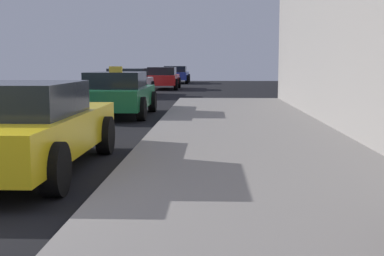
{
  "coord_description": "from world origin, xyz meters",
  "views": [
    {
      "loc": [
        3.28,
        -5.02,
        1.54
      ],
      "look_at": [
        3.02,
        1.73,
        0.71
      ],
      "focal_mm": 49.99,
      "sensor_mm": 36.0,
      "label": 1
    }
  ],
  "objects_px": {
    "car_white": "(129,82)",
    "car_blue": "(176,74)",
    "car_yellow": "(22,126)",
    "car_red": "(162,78)",
    "car_green": "(117,94)"
  },
  "relations": [
    {
      "from": "car_white",
      "to": "car_blue",
      "type": "height_order",
      "value": "same"
    },
    {
      "from": "car_yellow",
      "to": "car_blue",
      "type": "distance_m",
      "value": 32.73
    },
    {
      "from": "car_white",
      "to": "car_blue",
      "type": "distance_m",
      "value": 15.63
    },
    {
      "from": "car_red",
      "to": "car_blue",
      "type": "xyz_separation_m",
      "value": [
        0.15,
        9.13,
        0.0
      ]
    },
    {
      "from": "car_red",
      "to": "car_white",
      "type": "bearing_deg",
      "value": -98.46
    },
    {
      "from": "car_yellow",
      "to": "car_red",
      "type": "bearing_deg",
      "value": 90.52
    },
    {
      "from": "car_white",
      "to": "car_green",
      "type": "bearing_deg",
      "value": -83.12
    },
    {
      "from": "car_yellow",
      "to": "car_blue",
      "type": "height_order",
      "value": "same"
    },
    {
      "from": "car_blue",
      "to": "car_green",
      "type": "bearing_deg",
      "value": -90.01
    },
    {
      "from": "car_yellow",
      "to": "car_white",
      "type": "relative_size",
      "value": 1.03
    },
    {
      "from": "car_yellow",
      "to": "car_red",
      "type": "xyz_separation_m",
      "value": [
        -0.21,
        23.6,
        -0.0
      ]
    },
    {
      "from": "car_yellow",
      "to": "car_green",
      "type": "height_order",
      "value": "car_green"
    },
    {
      "from": "car_white",
      "to": "car_yellow",
      "type": "bearing_deg",
      "value": -86.08
    },
    {
      "from": "car_green",
      "to": "car_blue",
      "type": "distance_m",
      "value": 24.81
    },
    {
      "from": "car_green",
      "to": "car_red",
      "type": "xyz_separation_m",
      "value": [
        -0.15,
        15.67,
        -0.0
      ]
    }
  ]
}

